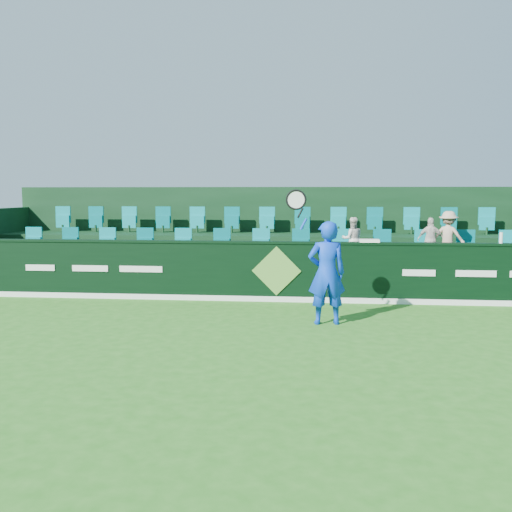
# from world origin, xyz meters

# --- Properties ---
(ground) EXTENTS (60.00, 60.00, 0.00)m
(ground) POSITION_xyz_m (0.00, 0.00, 0.00)
(ground) COLOR #256E1A
(ground) RESTS_ON ground
(sponsor_hoarding) EXTENTS (16.00, 0.25, 1.35)m
(sponsor_hoarding) POSITION_xyz_m (0.00, 4.00, 0.67)
(sponsor_hoarding) COLOR black
(sponsor_hoarding) RESTS_ON ground
(stand_tier_front) EXTENTS (16.00, 2.00, 0.80)m
(stand_tier_front) POSITION_xyz_m (0.00, 5.10, 0.40)
(stand_tier_front) COLOR black
(stand_tier_front) RESTS_ON ground
(stand_tier_back) EXTENTS (16.00, 1.80, 1.30)m
(stand_tier_back) POSITION_xyz_m (0.00, 7.00, 0.65)
(stand_tier_back) COLOR black
(stand_tier_back) RESTS_ON ground
(stand_rear) EXTENTS (16.00, 4.10, 2.60)m
(stand_rear) POSITION_xyz_m (0.00, 7.44, 1.22)
(stand_rear) COLOR black
(stand_rear) RESTS_ON ground
(seat_row_front) EXTENTS (13.50, 0.50, 0.60)m
(seat_row_front) POSITION_xyz_m (0.00, 5.50, 1.10)
(seat_row_front) COLOR #09888C
(seat_row_front) RESTS_ON stand_tier_front
(seat_row_back) EXTENTS (13.50, 0.50, 0.60)m
(seat_row_back) POSITION_xyz_m (0.00, 7.30, 1.60)
(seat_row_back) COLOR #09888C
(seat_row_back) RESTS_ON stand_tier_back
(tennis_player) EXTENTS (1.20, 0.56, 2.56)m
(tennis_player) POSITION_xyz_m (1.05, 1.84, 0.97)
(tennis_player) COLOR #0C3ACE
(tennis_player) RESTS_ON ground
(spectator_left) EXTENTS (0.55, 0.45, 1.05)m
(spectator_left) POSITION_xyz_m (1.74, 5.12, 1.33)
(spectator_left) COLOR silver
(spectator_left) RESTS_ON stand_tier_front
(spectator_middle) EXTENTS (0.63, 0.31, 1.05)m
(spectator_middle) POSITION_xyz_m (3.57, 5.12, 1.32)
(spectator_middle) COLOR beige
(spectator_middle) RESTS_ON stand_tier_front
(spectator_right) EXTENTS (0.89, 0.73, 1.21)m
(spectator_right) POSITION_xyz_m (3.97, 5.12, 1.40)
(spectator_right) COLOR tan
(spectator_right) RESTS_ON stand_tier_front
(towel) EXTENTS (0.42, 0.28, 0.06)m
(towel) POSITION_xyz_m (2.03, 4.00, 1.38)
(towel) COLOR white
(towel) RESTS_ON sponsor_hoarding
(drinks_bottle) EXTENTS (0.08, 0.08, 0.24)m
(drinks_bottle) POSITION_xyz_m (4.82, 4.00, 1.47)
(drinks_bottle) COLOR white
(drinks_bottle) RESTS_ON sponsor_hoarding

